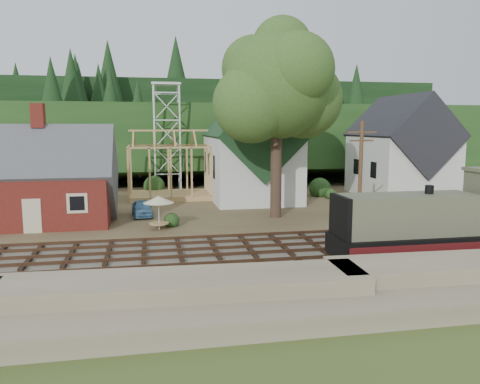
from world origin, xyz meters
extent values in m
plane|color=#384C1E|center=(0.00, 0.00, 0.00)|extent=(140.00, 140.00, 0.00)
cube|color=#7F7259|center=(0.00, -8.50, 0.00)|extent=(64.00, 5.00, 1.60)
cube|color=#726B5B|center=(0.00, 0.00, 0.08)|extent=(64.00, 11.00, 0.16)
cube|color=brown|center=(0.00, 18.00, 0.15)|extent=(64.00, 26.00, 0.30)
cube|color=#1E3F19|center=(0.00, 42.00, 0.00)|extent=(70.00, 28.96, 12.74)
cube|color=black|center=(0.00, 58.00, 0.00)|extent=(80.00, 20.00, 12.00)
cube|color=#5B1814|center=(-16.00, 11.00, 2.20)|extent=(10.00, 7.00, 3.80)
cube|color=#4C4C51|center=(-16.00, 11.00, 4.10)|extent=(10.80, 7.41, 7.41)
cube|color=#5B1814|center=(-16.00, 11.00, 8.40)|extent=(0.90, 0.90, 1.80)
cube|color=beige|center=(-16.00, 7.48, 1.50)|extent=(1.20, 0.06, 2.40)
cube|color=silver|center=(2.00, 20.00, 3.50)|extent=(8.00, 12.00, 6.40)
cube|color=#173419|center=(2.00, 20.00, 6.70)|extent=(8.40, 12.96, 8.40)
cube|color=silver|center=(2.00, 14.00, 8.70)|extent=(2.40, 2.40, 4.00)
cone|color=#173419|center=(2.00, 14.00, 12.00)|extent=(5.37, 5.37, 2.60)
cube|color=silver|center=(18.00, 19.00, 3.50)|extent=(8.00, 10.00, 6.40)
cube|color=black|center=(18.00, 19.00, 6.70)|extent=(8.40, 10.80, 8.40)
cube|color=tan|center=(-6.00, 22.00, 0.55)|extent=(8.00, 6.00, 0.50)
cube|color=tan|center=(-6.00, 22.00, 7.20)|extent=(8.00, 0.18, 0.18)
cube|color=silver|center=(-7.40, 26.60, 6.30)|extent=(0.18, 0.18, 12.00)
cube|color=silver|center=(-4.60, 26.60, 6.30)|extent=(0.18, 0.18, 12.00)
cube|color=silver|center=(-7.40, 29.40, 6.30)|extent=(0.18, 0.18, 12.00)
cube|color=silver|center=(-4.60, 29.40, 6.30)|extent=(0.18, 0.18, 12.00)
cube|color=silver|center=(-6.00, 28.00, 12.30)|extent=(3.20, 3.20, 0.25)
cylinder|color=#38281E|center=(2.00, 10.00, 4.30)|extent=(0.90, 0.90, 8.00)
sphere|color=#39551F|center=(2.00, 10.00, 10.80)|extent=(8.40, 8.40, 8.40)
sphere|color=#39551F|center=(4.50, 11.00, 9.80)|extent=(6.40, 6.40, 6.40)
sphere|color=#39551F|center=(-0.20, 9.20, 9.30)|extent=(6.00, 6.00, 6.00)
cylinder|color=#4C331E|center=(7.00, 5.20, 4.00)|extent=(0.28, 0.28, 8.00)
cube|color=#4C331E|center=(7.00, 5.20, 7.20)|extent=(2.20, 0.12, 0.12)
cube|color=#4C331E|center=(7.00, 5.20, 6.60)|extent=(1.80, 0.12, 0.12)
cube|color=black|center=(8.30, -3.00, 0.35)|extent=(12.74, 2.65, 0.37)
cube|color=black|center=(8.30, -3.00, 1.09)|extent=(12.74, 3.08, 1.17)
cube|color=#545840|center=(5.96, -3.00, 2.79)|extent=(7.64, 2.44, 2.23)
cube|color=#4D1012|center=(8.30, -4.56, 1.09)|extent=(12.74, 0.04, 0.74)
cube|color=#4D1012|center=(8.30, -1.44, 1.09)|extent=(12.74, 0.04, 0.74)
cylinder|color=black|center=(7.24, -3.00, 4.01)|extent=(0.47, 0.47, 0.74)
imported|color=#578FBB|center=(-8.68, 12.41, 0.96)|extent=(1.91, 4.00, 1.32)
imported|color=#B40E11|center=(23.50, 19.49, 0.87)|extent=(4.45, 3.04, 1.13)
cylinder|color=silver|center=(-7.41, 7.07, 1.38)|extent=(0.10, 0.10, 2.16)
cylinder|color=tan|center=(-7.41, 7.07, 0.74)|extent=(1.38, 1.38, 0.08)
cone|color=beige|center=(-7.41, 7.07, 2.46)|extent=(2.16, 2.16, 0.49)
camera|label=1|loc=(-7.89, -26.20, 7.61)|focal=35.00mm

